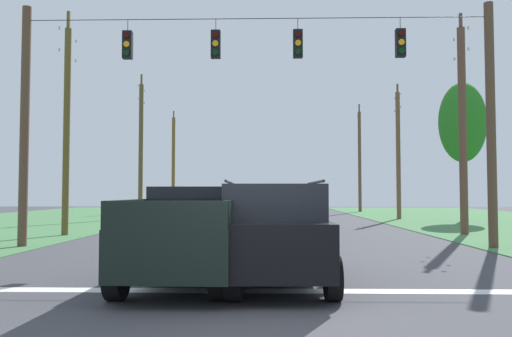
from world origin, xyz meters
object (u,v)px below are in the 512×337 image
distant_car_crossing_white (198,211)px  suv_black (272,231)px  overhead_signal_span (256,110)px  utility_pole_distant_left (173,163)px  utility_pole_far_left (67,124)px  utility_pole_mid_right (463,125)px  tree_roadside_right (462,123)px  pickup_truck (195,234)px  utility_pole_near_left (360,160)px  utility_pole_distant_right (141,147)px  utility_pole_far_right (398,152)px

distant_car_crossing_white → suv_black: bearing=-77.7°
overhead_signal_span → utility_pole_distant_left: bearing=105.4°
distant_car_crossing_white → utility_pole_far_left: size_ratio=0.46×
suv_black → utility_pole_distant_left: utility_pole_distant_left is taller
utility_pole_mid_right → tree_roadside_right: utility_pole_mid_right is taller
pickup_truck → suv_black: (1.60, -0.28, 0.09)m
pickup_truck → utility_pole_far_left: utility_pole_far_left is taller
tree_roadside_right → utility_pole_near_left: bearing=103.8°
utility_pole_far_left → utility_pole_distant_left: 27.03m
overhead_signal_span → utility_pole_far_left: size_ratio=1.65×
pickup_truck → utility_pole_distant_right: size_ratio=0.54×
suv_black → tree_roadside_right: tree_roadside_right is taller
overhead_signal_span → utility_pole_far_left: bearing=151.1°
pickup_truck → utility_pole_mid_right: bearing=50.0°
suv_black → utility_pole_far_left: (-8.73, 11.32, 3.72)m
suv_black → utility_pole_far_right: 27.00m
distant_car_crossing_white → utility_pole_far_right: 15.02m
overhead_signal_span → pickup_truck: size_ratio=2.92×
pickup_truck → suv_black: 1.63m
overhead_signal_span → utility_pole_distant_right: size_ratio=1.57×
utility_pole_near_left → utility_pole_distant_left: size_ratio=1.06×
pickup_truck → utility_pole_near_left: size_ratio=0.53×
utility_pole_near_left → utility_pole_mid_right: bearing=-90.4°
suv_black → utility_pole_mid_right: 15.29m
suv_black → utility_pole_near_left: bearing=77.5°
utility_pole_distant_left → utility_pole_far_left: bearing=-89.1°
overhead_signal_span → tree_roadside_right: size_ratio=1.78×
pickup_truck → utility_pole_mid_right: size_ratio=0.56×
tree_roadside_right → overhead_signal_span: bearing=-128.7°
utility_pole_far_right → utility_pole_near_left: size_ratio=0.91×
utility_pole_mid_right → utility_pole_far_left: (-17.14, -0.89, 0.02)m
distant_car_crossing_white → utility_pole_far_left: bearing=-122.3°
utility_pole_far_left → utility_pole_distant_left: utility_pole_far_left is taller
pickup_truck → utility_pole_distant_right: bearing=106.5°
utility_pole_distant_right → utility_pole_near_left: bearing=36.7°
utility_pole_mid_right → utility_pole_far_right: size_ratio=1.04×
utility_pole_mid_right → utility_pole_distant_left: (-17.58, 26.14, -0.12)m
overhead_signal_span → utility_pole_mid_right: size_ratio=1.64×
distant_car_crossing_white → utility_pole_distant_left: utility_pole_distant_left is taller
utility_pole_far_right → tree_roadside_right: size_ratio=1.05×
pickup_truck → tree_roadside_right: tree_roadside_right is taller
overhead_signal_span → utility_pole_mid_right: (8.91, 5.43, 0.17)m
suv_black → utility_pole_distant_right: 27.27m
overhead_signal_span → utility_pole_near_left: utility_pole_near_left is taller
utility_pole_far_left → overhead_signal_span: bearing=-28.9°
pickup_truck → utility_pole_distant_left: utility_pole_distant_left is taller
suv_black → utility_pole_mid_right: (8.42, 12.21, 3.70)m
distant_car_crossing_white → utility_pole_mid_right: (12.48, -6.47, 3.97)m
overhead_signal_span → distant_car_crossing_white: 13.00m
suv_black → distant_car_crossing_white: (-4.07, 18.69, -0.27)m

